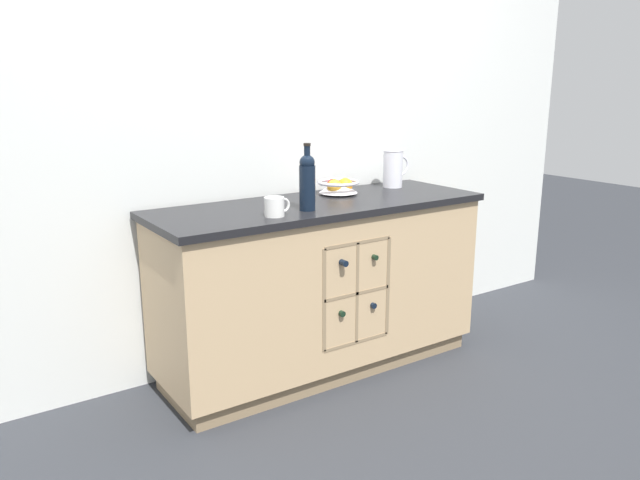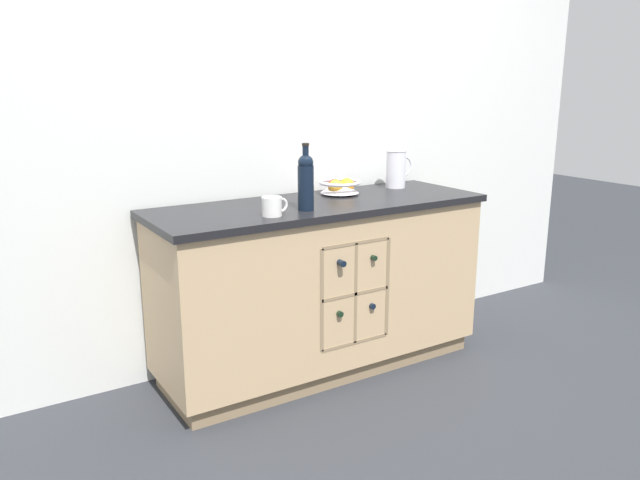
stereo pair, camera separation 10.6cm
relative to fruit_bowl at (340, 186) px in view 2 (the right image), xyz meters
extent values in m
plane|color=#2D3035|center=(-0.20, -0.13, -0.94)|extent=(14.00, 14.00, 0.00)
cube|color=silver|center=(-0.20, 0.22, 0.34)|extent=(4.40, 0.06, 2.55)
cube|color=#8B7354|center=(-0.20, -0.13, -0.89)|extent=(1.63, 0.50, 0.09)
cube|color=tan|center=(-0.20, -0.13, -0.46)|extent=(1.69, 0.56, 0.77)
cube|color=black|center=(-0.20, -0.13, -0.06)|extent=(1.73, 0.60, 0.03)
cube|color=#8B7354|center=(-0.17, -0.30, -0.45)|extent=(0.39, 0.01, 0.51)
cube|color=#8B7354|center=(-0.37, -0.36, -0.45)|extent=(0.02, 0.10, 0.51)
cube|color=#8B7354|center=(0.02, -0.36, -0.45)|extent=(0.02, 0.10, 0.51)
cube|color=#8B7354|center=(-0.17, -0.36, -0.71)|extent=(0.39, 0.10, 0.02)
cube|color=#8B7354|center=(-0.17, -0.36, -0.45)|extent=(0.39, 0.10, 0.02)
cube|color=#8B7354|center=(-0.17, -0.36, -0.20)|extent=(0.39, 0.10, 0.02)
cube|color=#8B7354|center=(-0.17, -0.36, -0.45)|extent=(0.02, 0.10, 0.51)
cylinder|color=black|center=(-0.27, -0.25, -0.53)|extent=(0.08, 0.18, 0.08)
cylinder|color=black|center=(-0.27, -0.39, -0.53)|extent=(0.03, 0.08, 0.03)
cylinder|color=black|center=(-0.08, -0.22, -0.53)|extent=(0.08, 0.21, 0.08)
cylinder|color=black|center=(-0.08, -0.38, -0.53)|extent=(0.03, 0.09, 0.03)
cylinder|color=black|center=(-0.27, -0.26, -0.28)|extent=(0.08, 0.20, 0.08)
cylinder|color=black|center=(-0.27, -0.40, -0.28)|extent=(0.03, 0.09, 0.03)
cylinder|color=black|center=(-0.08, -0.23, -0.29)|extent=(0.07, 0.21, 0.07)
cylinder|color=black|center=(-0.08, -0.38, -0.29)|extent=(0.03, 0.09, 0.03)
cylinder|color=silver|center=(0.00, 0.00, -0.04)|extent=(0.10, 0.10, 0.01)
cone|color=silver|center=(0.00, 0.00, 0.00)|extent=(0.20, 0.20, 0.06)
torus|color=silver|center=(0.00, 0.00, 0.02)|extent=(0.22, 0.22, 0.02)
sphere|color=red|center=(0.00, 0.05, 0.00)|extent=(0.07, 0.07, 0.07)
sphere|color=gold|center=(-0.04, -0.02, 0.00)|extent=(0.08, 0.08, 0.08)
sphere|color=orange|center=(0.04, -0.01, 0.00)|extent=(0.08, 0.08, 0.08)
cylinder|color=white|center=(0.39, 0.02, 0.06)|extent=(0.11, 0.11, 0.21)
torus|color=white|center=(0.39, 0.02, 0.16)|extent=(0.12, 0.12, 0.01)
torus|color=white|center=(0.45, 0.02, 0.07)|extent=(0.12, 0.01, 0.12)
cylinder|color=white|center=(-0.56, -0.29, 0.00)|extent=(0.09, 0.09, 0.09)
torus|color=white|center=(-0.51, -0.29, 0.00)|extent=(0.07, 0.01, 0.07)
cylinder|color=black|center=(-0.37, -0.26, 0.06)|extent=(0.08, 0.08, 0.21)
sphere|color=black|center=(-0.37, -0.26, 0.18)|extent=(0.07, 0.07, 0.07)
cylinder|color=black|center=(-0.37, -0.26, 0.21)|extent=(0.03, 0.03, 0.09)
cylinder|color=black|center=(-0.37, -0.26, 0.26)|extent=(0.03, 0.03, 0.01)
camera|label=1|loc=(-1.92, -2.66, 0.54)|focal=35.00mm
camera|label=2|loc=(-1.83, -2.72, 0.54)|focal=35.00mm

